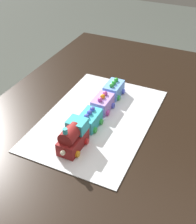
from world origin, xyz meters
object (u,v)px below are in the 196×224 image
object	(u,v)px
dining_table	(114,131)
cake_car_tanker_sky_blue	(114,89)
cake_locomotive	(73,137)
cake_car_caboose_lavender	(103,103)
cake_car_gondola_turquoise	(90,120)

from	to	relation	value
dining_table	cake_car_tanker_sky_blue	world-z (taller)	cake_car_tanker_sky_blue
cake_locomotive	cake_car_caboose_lavender	xyz separation A→B (m)	(0.25, 0.00, -0.02)
dining_table	cake_locomotive	world-z (taller)	cake_locomotive
dining_table	cake_locomotive	xyz separation A→B (m)	(-0.26, 0.05, 0.16)
dining_table	cake_locomotive	size ratio (longest dim) A/B	10.00
cake_car_caboose_lavender	cake_car_gondola_turquoise	bearing A→B (deg)	180.00
cake_locomotive	cake_car_caboose_lavender	bearing A→B (deg)	0.00
cake_car_gondola_turquoise	cake_locomotive	bearing A→B (deg)	-180.00
dining_table	cake_car_gondola_turquoise	bearing A→B (deg)	159.57
cake_locomotive	cake_car_tanker_sky_blue	distance (m)	0.37
cake_car_gondola_turquoise	cake_car_caboose_lavender	world-z (taller)	same
dining_table	cake_locomotive	bearing A→B (deg)	169.29
cake_car_gondola_turquoise	cake_car_caboose_lavender	bearing A→B (deg)	0.00
cake_locomotive	cake_car_gondola_turquoise	bearing A→B (deg)	0.00
cake_car_caboose_lavender	dining_table	bearing A→B (deg)	-73.14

